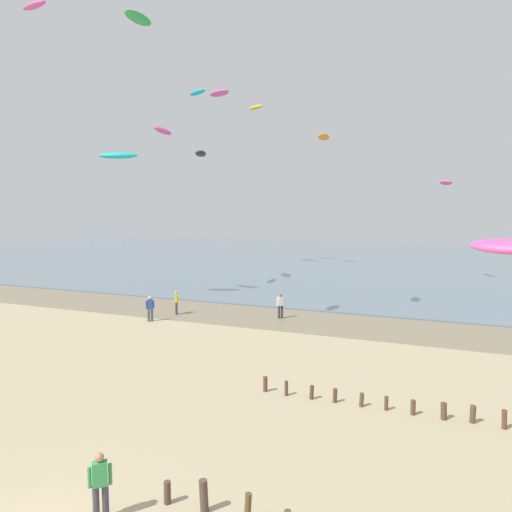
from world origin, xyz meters
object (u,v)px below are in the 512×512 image
object	(u,v)px
person_left_flank	(150,308)
kite_aloft_12	(219,93)
person_nearest_camera	(280,305)
kite_aloft_8	(197,92)
kite_aloft_4	(138,18)
person_mid_beach	(176,301)
kite_aloft_6	(34,5)
person_by_waterline	(100,484)
kite_aloft_0	(512,247)
kite_aloft_3	(256,108)
kite_aloft_7	(446,183)
kite_aloft_1	(201,154)
kite_aloft_11	(118,155)
kite_aloft_5	(324,137)
kite_aloft_2	(163,131)

from	to	relation	value
person_left_flank	kite_aloft_12	size ratio (longest dim) A/B	0.51
person_nearest_camera	kite_aloft_8	bearing A→B (deg)	130.38
person_left_flank	kite_aloft_4	xyz separation A→B (m)	(1.94, -3.29, 16.99)
person_mid_beach	person_left_flank	distance (m)	2.54
kite_aloft_6	person_by_waterline	bearing A→B (deg)	149.59
kite_aloft_0	kite_aloft_12	xyz separation A→B (m)	(-29.17, 34.34, 15.41)
kite_aloft_0	kite_aloft_3	distance (m)	42.42
person_nearest_camera	person_mid_beach	distance (m)	7.42
person_left_flank	kite_aloft_8	xyz separation A→B (m)	(-9.91, 24.84, 20.06)
kite_aloft_6	person_left_flank	bearing A→B (deg)	-171.63
person_left_flank	person_mid_beach	bearing A→B (deg)	78.69
kite_aloft_7	kite_aloft_8	world-z (taller)	kite_aloft_8
kite_aloft_6	kite_aloft_4	bearing A→B (deg)	173.10
person_left_flank	kite_aloft_8	distance (m)	33.43
person_nearest_camera	kite_aloft_1	bearing A→B (deg)	137.53
kite_aloft_1	kite_aloft_6	bearing A→B (deg)	134.29
kite_aloft_6	kite_aloft_11	world-z (taller)	kite_aloft_6
kite_aloft_6	kite_aloft_7	size ratio (longest dim) A/B	0.97
kite_aloft_1	kite_aloft_7	xyz separation A→B (m)	(21.96, 10.04, -2.69)
person_by_waterline	kite_aloft_0	bearing A→B (deg)	49.64
kite_aloft_4	kite_aloft_8	bearing A→B (deg)	-153.71
kite_aloft_0	kite_aloft_1	distance (m)	33.11
kite_aloft_0	kite_aloft_5	size ratio (longest dim) A/B	1.42
kite_aloft_0	kite_aloft_7	xyz separation A→B (m)	(-2.70, 31.14, 3.87)
kite_aloft_6	kite_aloft_7	bearing A→B (deg)	-126.32
kite_aloft_2	kite_aloft_5	world-z (taller)	kite_aloft_2
kite_aloft_4	kite_aloft_11	xyz separation A→B (m)	(-7.96, 8.14, -6.33)
person_by_waterline	kite_aloft_0	size ratio (longest dim) A/B	0.57
kite_aloft_2	kite_aloft_8	distance (m)	17.42
kite_aloft_0	kite_aloft_5	xyz separation A→B (m)	(-10.36, 12.10, 6.19)
kite_aloft_5	kite_aloft_8	bearing A→B (deg)	-135.68
kite_aloft_11	kite_aloft_12	world-z (taller)	kite_aloft_12
person_left_flank	kite_aloft_3	size ratio (longest dim) A/B	0.65
kite_aloft_4	kite_aloft_6	distance (m)	12.63
kite_aloft_5	kite_aloft_11	world-z (taller)	kite_aloft_5
person_nearest_camera	kite_aloft_6	size ratio (longest dim) A/B	0.69
kite_aloft_2	kite_aloft_6	distance (m)	12.67
kite_aloft_0	kite_aloft_11	world-z (taller)	kite_aloft_11
kite_aloft_5	kite_aloft_3	bearing A→B (deg)	-149.62
kite_aloft_3	kite_aloft_2	bearing A→B (deg)	117.20
kite_aloft_7	kite_aloft_2	bearing A→B (deg)	102.37
person_left_flank	kite_aloft_7	bearing A→B (deg)	54.71
person_mid_beach	kite_aloft_2	size ratio (longest dim) A/B	0.56
kite_aloft_7	kite_aloft_11	size ratio (longest dim) A/B	0.82
person_by_waterline	kite_aloft_5	xyz separation A→B (m)	(-0.54, 23.65, 11.38)
kite_aloft_11	person_by_waterline	bearing A→B (deg)	-71.94
person_nearest_camera	kite_aloft_7	bearing A→B (deg)	64.51
kite_aloft_3	person_left_flank	bearing A→B (deg)	129.90
person_by_waterline	kite_aloft_11	bearing A→B (deg)	126.56
kite_aloft_0	kite_aloft_2	bearing A→B (deg)	-16.50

